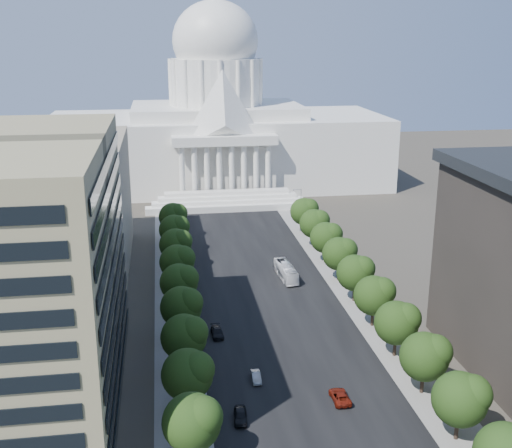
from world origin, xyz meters
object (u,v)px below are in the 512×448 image
city_bus (286,271)px  car_red (340,397)px  car_dark_a (240,416)px  car_silver (256,377)px  car_dark_b (217,332)px

city_bus → car_red: bearing=-95.9°
car_dark_a → city_bus: bearing=77.3°
car_dark_a → car_silver: size_ratio=1.16×
car_dark_a → car_silver: 11.31m
car_dark_a → car_dark_b: bearing=96.8°
car_dark_a → car_red: bearing=15.5°
car_dark_a → car_silver: (3.87, 10.63, -0.13)m
car_red → city_bus: bearing=-92.7°
car_silver → car_red: car_red is taller
car_dark_a → car_silver: car_dark_a is taller
car_red → car_dark_b: car_red is taller
car_dark_a → city_bus: 56.66m
car_dark_a → car_dark_b: (-0.89, 27.27, -0.07)m
car_dark_b → city_bus: (18.11, 26.70, 0.95)m
car_dark_a → car_dark_b: car_dark_a is taller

